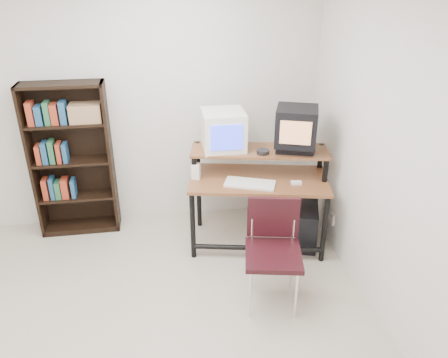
{
  "coord_description": "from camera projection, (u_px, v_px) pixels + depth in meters",
  "views": [
    {
      "loc": [
        0.36,
        -2.42,
        2.59
      ],
      "look_at": [
        0.88,
        1.1,
        0.85
      ],
      "focal_mm": 35.0,
      "sensor_mm": 36.0,
      "label": 1
    }
  ],
  "objects": [
    {
      "name": "floor",
      "position": [
        129.0,
        354.0,
        3.24
      ],
      "size": [
        4.0,
        4.0,
        0.01
      ],
      "primitive_type": "cube",
      "color": "beige",
      "rests_on": "ground"
    },
    {
      "name": "back_wall",
      "position": [
        126.0,
        107.0,
        4.45
      ],
      "size": [
        4.0,
        0.01,
        2.6
      ],
      "primitive_type": "cube",
      "color": "silver",
      "rests_on": "floor"
    },
    {
      "name": "right_wall",
      "position": [
        413.0,
        179.0,
        2.93
      ],
      "size": [
        0.01,
        4.0,
        2.6
      ],
      "primitive_type": "cube",
      "color": "silver",
      "rests_on": "floor"
    },
    {
      "name": "computer_desk",
      "position": [
        259.0,
        180.0,
        4.27
      ],
      "size": [
        1.43,
        0.91,
        0.98
      ],
      "rotation": [
        0.0,
        0.0,
        -0.19
      ],
      "color": "brown",
      "rests_on": "floor"
    },
    {
      "name": "crt_monitor",
      "position": [
        223.0,
        130.0,
        4.21
      ],
      "size": [
        0.4,
        0.42,
        0.38
      ],
      "rotation": [
        0.0,
        0.0,
        0.01
      ],
      "color": "white",
      "rests_on": "computer_desk"
    },
    {
      "name": "vcr",
      "position": [
        294.0,
        148.0,
        4.22
      ],
      "size": [
        0.42,
        0.35,
        0.08
      ],
      "primitive_type": "cube",
      "rotation": [
        0.0,
        0.0,
        -0.28
      ],
      "color": "black",
      "rests_on": "computer_desk"
    },
    {
      "name": "crt_tv",
      "position": [
        296.0,
        126.0,
        4.11
      ],
      "size": [
        0.48,
        0.47,
        0.36
      ],
      "rotation": [
        0.0,
        0.0,
        -0.33
      ],
      "color": "black",
      "rests_on": "vcr"
    },
    {
      "name": "cd_spindle",
      "position": [
        263.0,
        152.0,
        4.15
      ],
      "size": [
        0.15,
        0.15,
        0.05
      ],
      "primitive_type": "cylinder",
      "rotation": [
        0.0,
        0.0,
        -0.3
      ],
      "color": "#26262B",
      "rests_on": "computer_desk"
    },
    {
      "name": "keyboard",
      "position": [
        250.0,
        184.0,
        4.11
      ],
      "size": [
        0.51,
        0.36,
        0.03
      ],
      "primitive_type": "cube",
      "rotation": [
        0.0,
        0.0,
        -0.36
      ],
      "color": "white",
      "rests_on": "computer_desk"
    },
    {
      "name": "mousepad",
      "position": [
        297.0,
        184.0,
        4.15
      ],
      "size": [
        0.24,
        0.21,
        0.01
      ],
      "primitive_type": "cube",
      "rotation": [
        0.0,
        0.0,
        -0.14
      ],
      "color": "black",
      "rests_on": "computer_desk"
    },
    {
      "name": "mouse",
      "position": [
        296.0,
        183.0,
        4.12
      ],
      "size": [
        0.11,
        0.07,
        0.03
      ],
      "primitive_type": "cube",
      "rotation": [
        0.0,
        0.0,
        -0.11
      ],
      "color": "white",
      "rests_on": "mousepad"
    },
    {
      "name": "desk_speaker",
      "position": [
        196.0,
        172.0,
        4.2
      ],
      "size": [
        0.1,
        0.1,
        0.17
      ],
      "primitive_type": "cube",
      "rotation": [
        0.0,
        0.0,
        -0.35
      ],
      "color": "white",
      "rests_on": "computer_desk"
    },
    {
      "name": "pc_tower",
      "position": [
        307.0,
        226.0,
        4.44
      ],
      "size": [
        0.32,
        0.49,
        0.42
      ],
      "primitive_type": "cube",
      "rotation": [
        0.0,
        0.0,
        -0.3
      ],
      "color": "black",
      "rests_on": "floor"
    },
    {
      "name": "school_chair",
      "position": [
        273.0,
        242.0,
        3.57
      ],
      "size": [
        0.53,
        0.53,
        0.9
      ],
      "rotation": [
        0.0,
        0.0,
        -0.19
      ],
      "color": "black",
      "rests_on": "floor"
    },
    {
      "name": "bookshelf",
      "position": [
        72.0,
        158.0,
        4.45
      ],
      "size": [
        0.8,
        0.28,
        1.6
      ],
      "rotation": [
        0.0,
        0.0,
        0.01
      ],
      "color": "black",
      "rests_on": "floor"
    },
    {
      "name": "wall_outlet",
      "position": [
        332.0,
        219.0,
        4.39
      ],
      "size": [
        0.02,
        0.08,
        0.12
      ],
      "primitive_type": "cube",
      "color": "beige",
      "rests_on": "right_wall"
    }
  ]
}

